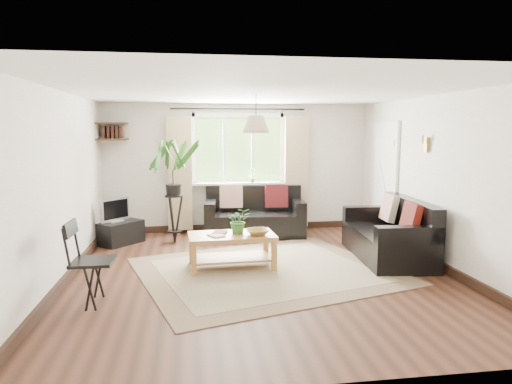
{
  "coord_description": "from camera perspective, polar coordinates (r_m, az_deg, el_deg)",
  "views": [
    {
      "loc": [
        -0.91,
        -5.86,
        1.9
      ],
      "look_at": [
        0.0,
        0.4,
        1.05
      ],
      "focal_mm": 32.0,
      "sensor_mm": 36.0,
      "label": 1
    }
  ],
  "objects": [
    {
      "name": "floor",
      "position": [
        6.22,
        0.54,
        -10.12
      ],
      "size": [
        5.5,
        5.5,
        0.0
      ],
      "primitive_type": "plane",
      "color": "black",
      "rests_on": "ground"
    },
    {
      "name": "ceiling",
      "position": [
        5.95,
        0.57,
        12.48
      ],
      "size": [
        5.5,
        5.5,
        0.0
      ],
      "primitive_type": "plane",
      "rotation": [
        3.14,
        0.0,
        0.0
      ],
      "color": "white",
      "rests_on": "floor"
    },
    {
      "name": "wall_back",
      "position": [
        8.68,
        -2.23,
        3.03
      ],
      "size": [
        5.0,
        0.02,
        2.4
      ],
      "primitive_type": "cube",
      "color": "beige",
      "rests_on": "floor"
    },
    {
      "name": "wall_front",
      "position": [
        3.31,
        7.89,
        -4.63
      ],
      "size": [
        5.0,
        0.02,
        2.4
      ],
      "primitive_type": "cube",
      "color": "beige",
      "rests_on": "floor"
    },
    {
      "name": "wall_left",
      "position": [
        6.11,
        -23.3,
        0.45
      ],
      "size": [
        0.02,
        5.5,
        2.4
      ],
      "primitive_type": "cube",
      "color": "beige",
      "rests_on": "floor"
    },
    {
      "name": "wall_right",
      "position": [
        6.81,
        21.82,
        1.21
      ],
      "size": [
        0.02,
        5.5,
        2.4
      ],
      "primitive_type": "cube",
      "color": "beige",
      "rests_on": "floor"
    },
    {
      "name": "rug",
      "position": [
        6.31,
        1.27,
        -9.79
      ],
      "size": [
        3.91,
        3.6,
        0.02
      ],
      "primitive_type": "cube",
      "rotation": [
        0.0,
        0.0,
        0.29
      ],
      "color": "#C0B695",
      "rests_on": "floor"
    },
    {
      "name": "window",
      "position": [
        8.62,
        -2.22,
        5.33
      ],
      "size": [
        2.5,
        0.16,
        2.16
      ],
      "primitive_type": null,
      "color": "white",
      "rests_on": "wall_back"
    },
    {
      "name": "door",
      "position": [
        8.33,
        15.73,
        1.17
      ],
      "size": [
        0.06,
        0.96,
        2.06
      ],
      "primitive_type": "cube",
      "color": "silver",
      "rests_on": "wall_right"
    },
    {
      "name": "corner_shelf",
      "position": [
        8.46,
        -17.53,
        7.24
      ],
      "size": [
        0.5,
        0.5,
        0.34
      ],
      "primitive_type": null,
      "color": "black",
      "rests_on": "wall_back"
    },
    {
      "name": "pendant_lamp",
      "position": [
        6.32,
        0.0,
        9.02
      ],
      "size": [
        0.36,
        0.36,
        0.54
      ],
      "primitive_type": null,
      "color": "beige",
      "rests_on": "ceiling"
    },
    {
      "name": "wall_sconce",
      "position": [
        7.01,
        20.31,
        5.88
      ],
      "size": [
        0.12,
        0.12,
        0.28
      ],
      "primitive_type": null,
      "color": "beige",
      "rests_on": "wall_right"
    },
    {
      "name": "sofa_back",
      "position": [
        8.31,
        -0.2,
        -2.59
      ],
      "size": [
        1.86,
        1.05,
        0.84
      ],
      "primitive_type": null,
      "rotation": [
        0.0,
        0.0,
        -0.09
      ],
      "color": "black",
      "rests_on": "floor"
    },
    {
      "name": "sofa_right",
      "position": [
        7.11,
        16.08,
        -4.65
      ],
      "size": [
        1.86,
        1.03,
        0.85
      ],
      "primitive_type": null,
      "rotation": [
        0.0,
        0.0,
        -1.65
      ],
      "color": "black",
      "rests_on": "floor"
    },
    {
      "name": "coffee_table",
      "position": [
        6.39,
        -3.05,
        -7.39
      ],
      "size": [
        1.21,
        0.7,
        0.48
      ],
      "primitive_type": null,
      "rotation": [
        0.0,
        0.0,
        0.05
      ],
      "color": "brown",
      "rests_on": "floor"
    },
    {
      "name": "table_plant",
      "position": [
        6.36,
        -2.18,
        -3.56
      ],
      "size": [
        0.34,
        0.3,
        0.36
      ],
      "primitive_type": "imported",
      "rotation": [
        0.0,
        0.0,
        0.07
      ],
      "color": "#30692A",
      "rests_on": "coffee_table"
    },
    {
      "name": "bowl",
      "position": [
        6.28,
        0.19,
        -5.03
      ],
      "size": [
        0.37,
        0.37,
        0.08
      ],
      "primitive_type": "imported",
      "rotation": [
        0.0,
        0.0,
        0.22
      ],
      "color": "olive",
      "rests_on": "coffee_table"
    },
    {
      "name": "book_a",
      "position": [
        6.19,
        -5.69,
        -5.51
      ],
      "size": [
        0.27,
        0.29,
        0.02
      ],
      "primitive_type": "imported",
      "rotation": [
        0.0,
        0.0,
        0.46
      ],
      "color": "silver",
      "rests_on": "coffee_table"
    },
    {
      "name": "book_b",
      "position": [
        6.43,
        -5.32,
        -5.0
      ],
      "size": [
        0.24,
        0.29,
        0.02
      ],
      "primitive_type": "imported",
      "rotation": [
        0.0,
        0.0,
        -0.29
      ],
      "color": "brown",
      "rests_on": "coffee_table"
    },
    {
      "name": "tv_stand",
      "position": [
        8.06,
        -16.52,
        -4.91
      ],
      "size": [
        0.78,
        0.8,
        0.38
      ],
      "primitive_type": "cube",
      "rotation": [
        0.0,
        0.0,
        0.84
      ],
      "color": "black",
      "rests_on": "floor"
    },
    {
      "name": "tv",
      "position": [
        7.99,
        -17.21,
        -2.1
      ],
      "size": [
        0.5,
        0.53,
        0.42
      ],
      "primitive_type": null,
      "rotation": [
        0.0,
        0.0,
        0.84
      ],
      "color": "#A5A5AA",
      "rests_on": "tv_stand"
    },
    {
      "name": "palm_stand",
      "position": [
        7.84,
        -10.27,
        0.09
      ],
      "size": [
        0.71,
        0.71,
        1.77
      ],
      "primitive_type": null,
      "rotation": [
        0.0,
        0.0,
        -0.04
      ],
      "color": "black",
      "rests_on": "floor"
    },
    {
      "name": "folding_chair",
      "position": [
        5.35,
        -19.67,
        -8.35
      ],
      "size": [
        0.5,
        0.5,
        0.93
      ],
      "primitive_type": null,
      "rotation": [
        0.0,
        0.0,
        1.54
      ],
      "color": "black",
      "rests_on": "floor"
    },
    {
      "name": "sill_plant",
      "position": [
        8.61,
        -0.49,
        2.09
      ],
      "size": [
        0.14,
        0.1,
        0.27
      ],
      "primitive_type": "imported",
      "color": "#2D6023",
      "rests_on": "window"
    }
  ]
}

